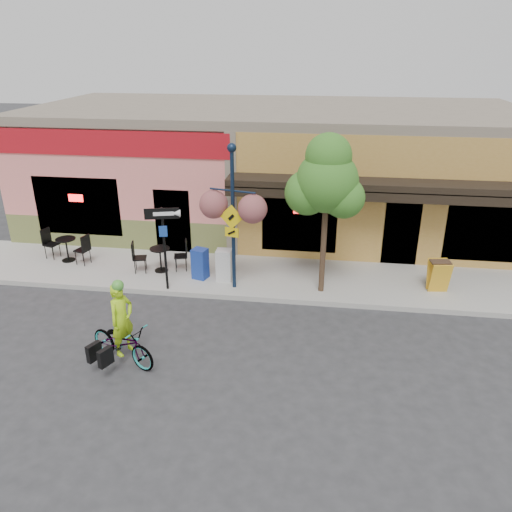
{
  "coord_description": "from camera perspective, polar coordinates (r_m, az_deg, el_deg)",
  "views": [
    {
      "loc": [
        1.93,
        -11.72,
        6.72
      ],
      "look_at": [
        0.21,
        0.5,
        1.4
      ],
      "focal_mm": 35.0,
      "sensor_mm": 36.0,
      "label": 1
    }
  ],
  "objects": [
    {
      "name": "lamp_post",
      "position": [
        13.75,
        -2.64,
        4.25
      ],
      "size": [
        1.42,
        0.81,
        4.17
      ],
      "primitive_type": null,
      "rotation": [
        0.0,
        0.0,
        -0.22
      ],
      "color": "#112036",
      "rests_on": "sidewalk"
    },
    {
      "name": "newspaper_box_blue",
      "position": [
        14.98,
        -6.41,
        -0.87
      ],
      "size": [
        0.51,
        0.48,
        0.93
      ],
      "primitive_type": null,
      "rotation": [
        0.0,
        0.0,
        -0.29
      ],
      "color": "navy",
      "rests_on": "sidewalk"
    },
    {
      "name": "sidewalk",
      "position": [
        15.37,
        0.01,
        -2.3
      ],
      "size": [
        24.0,
        3.0,
        0.15
      ],
      "primitive_type": "cube",
      "color": "#9E9B93",
      "rests_on": "ground"
    },
    {
      "name": "cyclist_rider",
      "position": [
        11.57,
        -14.95,
        -8.07
      ],
      "size": [
        0.63,
        0.73,
        1.7
      ],
      "primitive_type": "imported",
      "rotation": [
        0.0,
        0.0,
        1.14
      ],
      "color": "#A9DE17",
      "rests_on": "ground"
    },
    {
      "name": "cafe_set_left",
      "position": [
        17.18,
        -20.84,
        1.04
      ],
      "size": [
        1.83,
        1.23,
        1.0
      ],
      "primitive_type": null,
      "rotation": [
        0.0,
        0.0,
        -0.26
      ],
      "color": "black",
      "rests_on": "sidewalk"
    },
    {
      "name": "building",
      "position": [
        19.83,
        2.26,
        10.27
      ],
      "size": [
        18.2,
        8.2,
        4.5
      ],
      "primitive_type": null,
      "color": "#E77972",
      "rests_on": "ground"
    },
    {
      "name": "sandwich_board",
      "position": [
        14.92,
        20.33,
        -2.42
      ],
      "size": [
        0.6,
        0.47,
        0.92
      ],
      "primitive_type": null,
      "rotation": [
        0.0,
        0.0,
        0.13
      ],
      "color": "gold",
      "rests_on": "sidewalk"
    },
    {
      "name": "bicycle",
      "position": [
        11.77,
        -15.0,
        -9.56
      ],
      "size": [
        1.95,
        1.36,
        0.97
      ],
      "primitive_type": "imported",
      "rotation": [
        0.0,
        0.0,
        1.14
      ],
      "color": "#952A0D",
      "rests_on": "ground"
    },
    {
      "name": "ground",
      "position": [
        13.65,
        -1.16,
        -6.18
      ],
      "size": [
        90.0,
        90.0,
        0.0
      ],
      "primitive_type": "plane",
      "color": "#2D2D30",
      "rests_on": "ground"
    },
    {
      "name": "street_tree",
      "position": [
        13.59,
        7.91,
        4.6
      ],
      "size": [
        1.98,
        1.98,
        4.52
      ],
      "primitive_type": null,
      "rotation": [
        0.0,
        0.0,
        0.13
      ],
      "color": "#3D7A26",
      "rests_on": "sidewalk"
    },
    {
      "name": "curb",
      "position": [
        14.09,
        -0.81,
        -4.83
      ],
      "size": [
        24.0,
        0.12,
        0.15
      ],
      "primitive_type": "cube",
      "color": "#A8A59E",
      "rests_on": "ground"
    },
    {
      "name": "newspaper_box_grey",
      "position": [
        14.81,
        -3.66,
        -1.02
      ],
      "size": [
        0.45,
        0.41,
        0.96
      ],
      "primitive_type": null,
      "rotation": [
        0.0,
        0.0,
        0.01
      ],
      "color": "silver",
      "rests_on": "sidewalk"
    },
    {
      "name": "cafe_set_right",
      "position": [
        15.62,
        -10.89,
        -0.01
      ],
      "size": [
        1.81,
        1.23,
        0.99
      ],
      "primitive_type": null,
      "rotation": [
        0.0,
        0.0,
        0.26
      ],
      "color": "black",
      "rests_on": "sidewalk"
    },
    {
      "name": "one_way_sign",
      "position": [
        14.17,
        -10.39,
        0.75
      ],
      "size": [
        0.96,
        0.43,
        2.45
      ],
      "primitive_type": null,
      "rotation": [
        0.0,
        0.0,
        0.25
      ],
      "color": "black",
      "rests_on": "sidewalk"
    }
  ]
}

